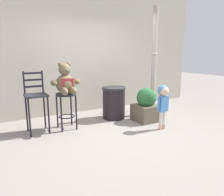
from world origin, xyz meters
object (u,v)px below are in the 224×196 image
teddy_bear (66,82)px  trash_bin (114,103)px  lamppost (153,74)px  bar_chair_empty (36,98)px  child_walking (163,98)px  planter_with_shrub (146,106)px  bar_stool_with_teddy (66,103)px

teddy_bear → trash_bin: bearing=8.3°
lamppost → bar_chair_empty: lamppost is taller
trash_bin → lamppost: size_ratio=0.29×
child_walking → lamppost: bearing=175.2°
trash_bin → bar_chair_empty: (-1.76, -0.05, 0.30)m
bar_chair_empty → planter_with_shrub: bearing=-12.0°
bar_stool_with_teddy → bar_chair_empty: size_ratio=0.62×
lamppost → planter_with_shrub: (-0.50, -0.37, -0.67)m
bar_stool_with_teddy → teddy_bear: bearing=-90.0°
teddy_bear → child_walking: teddy_bear is taller
planter_with_shrub → lamppost: bearing=36.5°
bar_stool_with_teddy → bar_chair_empty: bearing=170.6°
bar_stool_with_teddy → teddy_bear: teddy_bear is taller
teddy_bear → trash_bin: (1.20, 0.18, -0.59)m
planter_with_shrub → teddy_bear: bearing=168.1°
lamppost → planter_with_shrub: 0.91m
teddy_bear → child_walking: (1.68, -0.97, -0.31)m
bar_stool_with_teddy → teddy_bear: 0.44m
child_walking → bar_chair_empty: bearing=-90.6°
bar_stool_with_teddy → lamppost: bearing=-0.8°
teddy_bear → trash_bin: size_ratio=0.82×
child_walking → bar_chair_empty: 2.49m
bar_stool_with_teddy → trash_bin: bearing=6.9°
child_walking → planter_with_shrub: 0.68m
teddy_bear → child_walking: 1.96m
planter_with_shrub → trash_bin: bearing=134.9°
child_walking → bar_chair_empty: bar_chair_empty is taller
trash_bin → bar_chair_empty: bar_chair_empty is taller
child_walking → teddy_bear: bearing=-94.5°
bar_chair_empty → planter_with_shrub: bar_chair_empty is taller
teddy_bear → bar_chair_empty: bearing=167.6°
trash_bin → bar_chair_empty: size_ratio=0.63×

